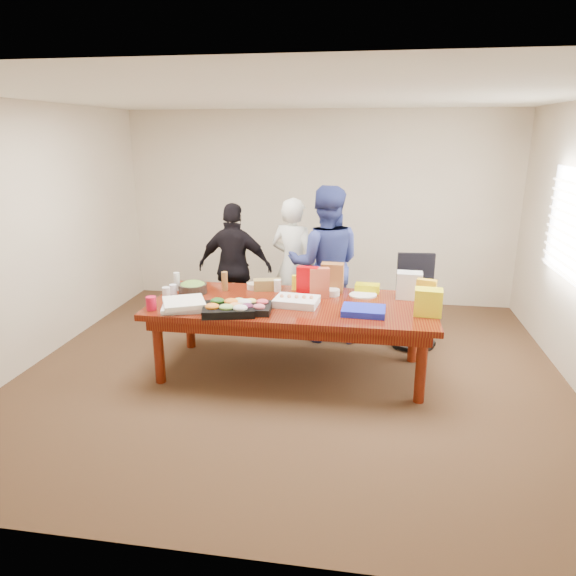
% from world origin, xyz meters
% --- Properties ---
extents(floor, '(5.50, 5.00, 0.02)m').
position_xyz_m(floor, '(0.00, 0.00, -0.01)').
color(floor, '#47301E').
rests_on(floor, ground).
extents(ceiling, '(5.50, 5.00, 0.02)m').
position_xyz_m(ceiling, '(0.00, 0.00, 2.71)').
color(ceiling, white).
rests_on(ceiling, wall_back).
extents(wall_back, '(5.50, 0.04, 2.70)m').
position_xyz_m(wall_back, '(0.00, 2.50, 1.35)').
color(wall_back, beige).
rests_on(wall_back, floor).
extents(wall_front, '(5.50, 0.04, 2.70)m').
position_xyz_m(wall_front, '(0.00, -2.50, 1.35)').
color(wall_front, beige).
rests_on(wall_front, floor).
extents(wall_left, '(0.04, 5.00, 2.70)m').
position_xyz_m(wall_left, '(-2.75, 0.00, 1.35)').
color(wall_left, beige).
rests_on(wall_left, floor).
extents(window_panel, '(0.03, 1.40, 1.10)m').
position_xyz_m(window_panel, '(2.72, 0.60, 1.50)').
color(window_panel, white).
rests_on(window_panel, wall_right).
extents(window_blinds, '(0.04, 1.36, 1.00)m').
position_xyz_m(window_blinds, '(2.68, 0.60, 1.50)').
color(window_blinds, beige).
rests_on(window_blinds, wall_right).
extents(conference_table, '(2.80, 1.20, 0.75)m').
position_xyz_m(conference_table, '(0.00, 0.00, 0.38)').
color(conference_table, '#4C1C0F').
rests_on(conference_table, floor).
extents(office_chair, '(0.55, 0.55, 1.01)m').
position_xyz_m(office_chair, '(1.28, 0.90, 0.50)').
color(office_chair, black).
rests_on(office_chair, floor).
extents(person_center, '(0.70, 0.58, 1.65)m').
position_xyz_m(person_center, '(-0.17, 1.24, 0.82)').
color(person_center, white).
rests_on(person_center, floor).
extents(person_right, '(0.93, 0.75, 1.82)m').
position_xyz_m(person_right, '(0.24, 0.99, 0.91)').
color(person_right, navy).
rests_on(person_right, floor).
extents(person_left, '(0.94, 0.42, 1.58)m').
position_xyz_m(person_left, '(-0.88, 1.12, 0.79)').
color(person_left, black).
rests_on(person_left, floor).
extents(veggie_tray, '(0.56, 0.48, 0.07)m').
position_xyz_m(veggie_tray, '(-0.54, -0.40, 0.79)').
color(veggie_tray, black).
rests_on(veggie_tray, conference_table).
extents(fruit_tray, '(0.44, 0.36, 0.06)m').
position_xyz_m(fruit_tray, '(-0.37, -0.32, 0.78)').
color(fruit_tray, black).
rests_on(fruit_tray, conference_table).
extents(sheet_cake, '(0.45, 0.36, 0.07)m').
position_xyz_m(sheet_cake, '(0.05, -0.07, 0.79)').
color(sheet_cake, white).
rests_on(sheet_cake, conference_table).
extents(salad_bowl, '(0.38, 0.38, 0.10)m').
position_xyz_m(salad_bowl, '(-1.09, 0.16, 0.80)').
color(salad_bowl, '#2A241D').
rests_on(salad_bowl, conference_table).
extents(chip_bag_blue, '(0.41, 0.32, 0.06)m').
position_xyz_m(chip_bag_blue, '(0.71, -0.22, 0.78)').
color(chip_bag_blue, '#1825C1').
rests_on(chip_bag_blue, conference_table).
extents(chip_bag_red, '(0.23, 0.11, 0.32)m').
position_xyz_m(chip_bag_red, '(0.13, 0.22, 0.91)').
color(chip_bag_red, '#BB0005').
rests_on(chip_bag_red, conference_table).
extents(chip_bag_yellow, '(0.20, 0.13, 0.28)m').
position_xyz_m(chip_bag_yellow, '(1.30, 0.06, 0.89)').
color(chip_bag_yellow, yellow).
rests_on(chip_bag_yellow, conference_table).
extents(chip_bag_orange, '(0.22, 0.14, 0.31)m').
position_xyz_m(chip_bag_orange, '(0.25, 0.21, 0.91)').
color(chip_bag_orange, '#C05333').
rests_on(chip_bag_orange, conference_table).
extents(mayo_jar, '(0.10, 0.10, 0.12)m').
position_xyz_m(mayo_jar, '(-0.21, 0.37, 0.81)').
color(mayo_jar, white).
rests_on(mayo_jar, conference_table).
extents(mustard_bottle, '(0.06, 0.06, 0.16)m').
position_xyz_m(mustard_bottle, '(-0.04, 0.46, 0.83)').
color(mustard_bottle, yellow).
rests_on(mustard_bottle, conference_table).
extents(dressing_bottle, '(0.08, 0.08, 0.21)m').
position_xyz_m(dressing_bottle, '(-0.78, 0.30, 0.85)').
color(dressing_bottle, brown).
rests_on(dressing_bottle, conference_table).
extents(ranch_bottle, '(0.08, 0.08, 0.19)m').
position_xyz_m(ranch_bottle, '(-1.29, 0.24, 0.85)').
color(ranch_bottle, silver).
rests_on(ranch_bottle, conference_table).
extents(banana_bunch, '(0.26, 0.17, 0.08)m').
position_xyz_m(banana_bunch, '(0.74, 0.49, 0.79)').
color(banana_bunch, '#DAD403').
rests_on(banana_bunch, conference_table).
extents(bread_loaf, '(0.31, 0.19, 0.12)m').
position_xyz_m(bread_loaf, '(-0.33, 0.39, 0.81)').
color(bread_loaf, olive).
rests_on(bread_loaf, conference_table).
extents(kraft_bag, '(0.24, 0.14, 0.31)m').
position_xyz_m(kraft_bag, '(0.37, 0.45, 0.90)').
color(kraft_bag, brown).
rests_on(kraft_bag, conference_table).
extents(red_cup, '(0.10, 0.10, 0.13)m').
position_xyz_m(red_cup, '(-1.30, -0.43, 0.81)').
color(red_cup, red).
rests_on(red_cup, conference_table).
extents(clear_cup_a, '(0.10, 0.10, 0.11)m').
position_xyz_m(clear_cup_a, '(-1.30, -0.05, 0.81)').
color(clear_cup_a, silver).
rests_on(clear_cup_a, conference_table).
extents(clear_cup_b, '(0.10, 0.10, 0.11)m').
position_xyz_m(clear_cup_b, '(-1.28, 0.08, 0.80)').
color(clear_cup_b, white).
rests_on(clear_cup_b, conference_table).
extents(pizza_box_lower, '(0.47, 0.47, 0.04)m').
position_xyz_m(pizza_box_lower, '(-1.02, -0.34, 0.77)').
color(pizza_box_lower, white).
rests_on(pizza_box_lower, conference_table).
extents(pizza_box_upper, '(0.51, 0.51, 0.04)m').
position_xyz_m(pizza_box_upper, '(-1.00, -0.36, 0.82)').
color(pizza_box_upper, white).
rests_on(pizza_box_upper, pizza_box_lower).
extents(plate_a, '(0.28, 0.28, 0.01)m').
position_xyz_m(plate_a, '(0.68, 0.34, 0.76)').
color(plate_a, white).
rests_on(plate_a, conference_table).
extents(plate_b, '(0.33, 0.33, 0.02)m').
position_xyz_m(plate_b, '(0.71, 0.35, 0.76)').
color(plate_b, white).
rests_on(plate_b, conference_table).
extents(dip_bowl_a, '(0.17, 0.17, 0.06)m').
position_xyz_m(dip_bowl_a, '(0.38, 0.31, 0.78)').
color(dip_bowl_a, beige).
rests_on(dip_bowl_a, conference_table).
extents(dip_bowl_b, '(0.17, 0.17, 0.06)m').
position_xyz_m(dip_bowl_b, '(-0.48, 0.41, 0.78)').
color(dip_bowl_b, beige).
rests_on(dip_bowl_b, conference_table).
extents(grocery_bag_white, '(0.26, 0.20, 0.27)m').
position_xyz_m(grocery_bag_white, '(1.16, 0.34, 0.89)').
color(grocery_bag_white, silver).
rests_on(grocery_bag_white, conference_table).
extents(grocery_bag_yellow, '(0.27, 0.20, 0.25)m').
position_xyz_m(grocery_bag_yellow, '(1.30, -0.16, 0.88)').
color(grocery_bag_yellow, '#FFF317').
rests_on(grocery_bag_yellow, conference_table).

